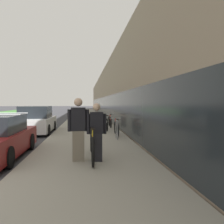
{
  "coord_description": "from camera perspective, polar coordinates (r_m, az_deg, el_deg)",
  "views": [
    {
      "loc": [
        5.21,
        -4.34,
        1.76
      ],
      "look_at": [
        7.08,
        13.57,
        1.05
      ],
      "focal_mm": 40.0,
      "sensor_mm": 36.0,
      "label": 1
    }
  ],
  "objects": [
    {
      "name": "cruiser_bike_middle",
      "position": [
        14.42,
        -1.28,
        -2.72
      ],
      "size": [
        0.52,
        1.71,
        0.93
      ],
      "color": "black",
      "rests_on": "sidewalk_slab"
    },
    {
      "name": "cruiser_bike_farthest",
      "position": [
        16.39,
        -0.47,
        -2.16
      ],
      "size": [
        0.52,
        1.8,
        0.89
      ],
      "color": "black",
      "rests_on": "sidewalk_slab"
    },
    {
      "name": "sidewalk_slab",
      "position": [
        25.39,
        -5.72,
        -1.59
      ],
      "size": [
        3.76,
        70.0,
        0.12
      ],
      "color": "gray",
      "rests_on": "ground"
    },
    {
      "name": "person_bystander",
      "position": [
        7.02,
        -7.68,
        -3.96
      ],
      "size": [
        0.6,
        0.23,
        1.76
      ],
      "color": "#756B5B",
      "rests_on": "sidewalk_slab"
    },
    {
      "name": "tandem_bicycle",
      "position": [
        7.34,
        -4.59,
        -7.43
      ],
      "size": [
        0.52,
        2.71,
        0.97
      ],
      "color": "black",
      "rests_on": "sidewalk_slab"
    },
    {
      "name": "cruiser_bike_nearest",
      "position": [
        12.41,
        1.04,
        -3.69
      ],
      "size": [
        0.52,
        1.73,
        0.83
      ],
      "color": "black",
      "rests_on": "sidewalk_slab"
    },
    {
      "name": "person_rider",
      "position": [
        6.95,
        -3.53,
        -4.62
      ],
      "size": [
        0.55,
        0.21,
        1.61
      ],
      "color": "black",
      "rests_on": "sidewalk_slab"
    },
    {
      "name": "bike_rack_hoop",
      "position": [
        11.18,
        1.1,
        -3.53
      ],
      "size": [
        0.05,
        0.6,
        0.84
      ],
      "color": "gray",
      "rests_on": "sidewalk_slab"
    },
    {
      "name": "vintage_roadster_curbside",
      "position": [
        14.83,
        -17.02,
        -1.98
      ],
      "size": [
        1.89,
        4.13,
        1.53
      ],
      "color": "white",
      "rests_on": "ground"
    },
    {
      "name": "storefront_facade",
      "position": [
        34.08,
        5.93,
        3.96
      ],
      "size": [
        10.01,
        70.0,
        5.57
      ],
      "color": "gray",
      "rests_on": "ground"
    }
  ]
}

